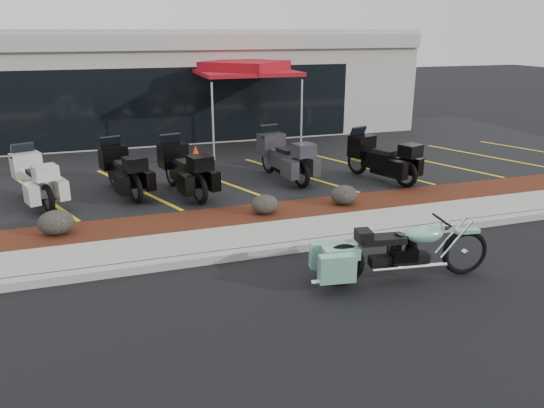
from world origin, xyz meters
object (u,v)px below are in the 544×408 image
object	(u,v)px
popup_canopy	(245,69)
hero_cruiser	(465,246)
traffic_cone	(196,152)
touring_white	(26,170)

from	to	relation	value
popup_canopy	hero_cruiser	bearing A→B (deg)	-60.88
traffic_cone	popup_canopy	distance (m)	3.28
traffic_cone	popup_canopy	xyz separation A→B (m)	(1.95, 1.11, 2.40)
touring_white	popup_canopy	world-z (taller)	popup_canopy
hero_cruiser	traffic_cone	distance (m)	9.72
touring_white	traffic_cone	world-z (taller)	touring_white
touring_white	traffic_cone	bearing A→B (deg)	-80.02
popup_canopy	traffic_cone	bearing A→B (deg)	-126.39
hero_cruiser	popup_canopy	world-z (taller)	popup_canopy
hero_cruiser	popup_canopy	xyz separation A→B (m)	(-0.91, 10.39, 2.23)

